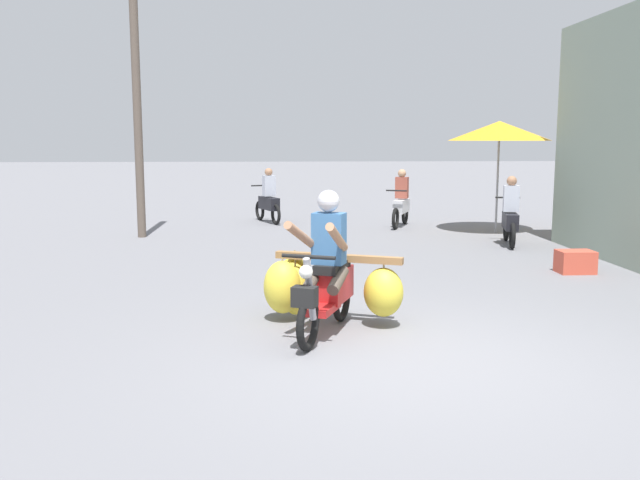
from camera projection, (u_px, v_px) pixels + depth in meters
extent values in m
plane|color=slate|center=(408.00, 359.00, 6.63)|extent=(120.00, 120.00, 0.00)
torus|color=black|center=(308.00, 324.00, 6.86)|extent=(0.28, 0.55, 0.56)
torus|color=black|center=(342.00, 298.00, 7.99)|extent=(0.28, 0.55, 0.56)
cube|color=red|center=(323.00, 308.00, 7.32)|extent=(0.43, 0.61, 0.08)
cube|color=red|center=(334.00, 284.00, 7.67)|extent=(0.50, 0.70, 0.36)
cube|color=black|center=(332.00, 266.00, 7.57)|extent=(0.47, 0.65, 0.10)
cylinder|color=gray|center=(310.00, 289.00, 6.87)|extent=(0.17, 0.29, 0.69)
cylinder|color=black|center=(308.00, 257.00, 6.78)|extent=(0.53, 0.25, 0.04)
sphere|color=silver|center=(306.00, 272.00, 6.73)|extent=(0.14, 0.14, 0.14)
cube|color=black|center=(305.00, 297.00, 6.72)|extent=(0.28, 0.24, 0.20)
cube|color=red|center=(308.00, 294.00, 6.82)|extent=(0.20, 0.30, 0.04)
cube|color=olive|center=(338.00, 258.00, 7.77)|extent=(1.43, 0.65, 0.08)
cube|color=olive|center=(342.00, 258.00, 7.95)|extent=(1.28, 0.58, 0.06)
ellipsoid|color=yellow|center=(283.00, 287.00, 7.95)|extent=(0.59, 0.58, 0.62)
cylinder|color=#998459|center=(282.00, 259.00, 7.91)|extent=(0.02, 0.02, 0.10)
ellipsoid|color=gold|center=(295.00, 290.00, 8.02)|extent=(0.37, 0.34, 0.58)
cylinder|color=#998459|center=(295.00, 261.00, 7.97)|extent=(0.02, 0.02, 0.17)
ellipsoid|color=gold|center=(383.00, 292.00, 7.68)|extent=(0.59, 0.57, 0.56)
cylinder|color=#998459|center=(384.00, 265.00, 7.64)|extent=(0.02, 0.02, 0.13)
ellipsoid|color=gold|center=(295.00, 277.00, 8.28)|extent=(0.54, 0.52, 0.49)
cylinder|color=#998459|center=(295.00, 255.00, 8.24)|extent=(0.02, 0.02, 0.11)
cube|color=#386699|center=(329.00, 238.00, 7.41)|extent=(0.40, 0.33, 0.56)
sphere|color=silver|center=(328.00, 201.00, 7.33)|extent=(0.24, 0.24, 0.24)
cylinder|color=#9E7051|center=(337.00, 238.00, 7.02)|extent=(0.30, 0.71, 0.39)
cylinder|color=#9E7051|center=(301.00, 236.00, 7.14)|extent=(0.40, 0.69, 0.39)
cylinder|color=#4C4238|center=(338.00, 280.00, 7.31)|extent=(0.28, 0.46, 0.27)
cylinder|color=#4C4238|center=(313.00, 279.00, 7.40)|extent=(0.28, 0.46, 0.27)
torus|color=black|center=(506.00, 229.00, 14.32)|extent=(0.19, 0.52, 0.52)
torus|color=black|center=(512.00, 236.00, 13.25)|extent=(0.19, 0.52, 0.52)
cube|color=black|center=(510.00, 221.00, 13.65)|extent=(0.43, 0.93, 0.32)
cylinder|color=black|center=(508.00, 198.00, 14.18)|extent=(0.50, 0.15, 0.04)
cube|color=#B2B7C6|center=(511.00, 199.00, 13.57)|extent=(0.34, 0.26, 0.52)
sphere|color=#9E7051|center=(512.00, 181.00, 13.54)|extent=(0.20, 0.20, 0.20)
torus|color=black|center=(395.00, 219.00, 16.14)|extent=(0.27, 0.51, 0.52)
torus|color=black|center=(405.00, 214.00, 17.17)|extent=(0.27, 0.51, 0.52)
cube|color=silver|center=(401.00, 206.00, 16.71)|extent=(0.57, 0.92, 0.32)
cylinder|color=black|center=(396.00, 191.00, 16.09)|extent=(0.48, 0.23, 0.04)
cube|color=#994738|center=(402.00, 188.00, 16.67)|extent=(0.35, 0.30, 0.52)
sphere|color=tan|center=(402.00, 173.00, 16.60)|extent=(0.20, 0.20, 0.20)
torus|color=black|center=(260.00, 210.00, 18.01)|extent=(0.27, 0.51, 0.52)
torus|color=black|center=(276.00, 214.00, 17.04)|extent=(0.27, 0.51, 0.52)
cube|color=black|center=(269.00, 203.00, 17.40)|extent=(0.56, 0.92, 0.32)
cylinder|color=black|center=(260.00, 186.00, 17.87)|extent=(0.48, 0.22, 0.04)
cube|color=#B2B7C6|center=(269.00, 186.00, 17.32)|extent=(0.35, 0.30, 0.52)
sphere|color=#9E7051|center=(269.00, 172.00, 17.29)|extent=(0.20, 0.20, 0.20)
cylinder|color=#99999E|center=(497.00, 185.00, 15.52)|extent=(0.05, 0.05, 2.19)
cone|color=gold|center=(499.00, 131.00, 15.34)|extent=(2.29, 2.29, 0.44)
cube|color=#CC4C38|center=(575.00, 262.00, 10.89)|extent=(0.56, 0.40, 0.36)
cylinder|color=brown|center=(136.00, 82.00, 14.44)|extent=(0.18, 0.18, 6.65)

